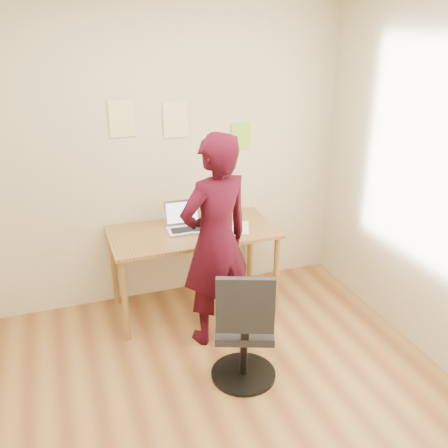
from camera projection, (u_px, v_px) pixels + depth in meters
name	position (u px, v px, depth m)	size (l,w,h in m)	color
room	(214.00, 228.00, 2.69)	(3.58, 3.58, 2.78)	brown
desk	(193.00, 240.00, 4.24)	(1.40, 0.70, 0.74)	olive
laptop	(184.00, 223.00, 4.24)	(0.32, 0.29, 0.22)	#B9B9C1
paper_sheet	(237.00, 227.00, 4.28)	(0.20, 0.29, 0.00)	white
phone	(226.00, 235.00, 4.11)	(0.11, 0.14, 0.01)	black
wall_note_left	(122.00, 118.00, 4.03)	(0.21, 0.00, 0.30)	#EBD88D
wall_note_mid	(176.00, 119.00, 4.18)	(0.21, 0.00, 0.30)	#EBD88D
wall_note_right	(241.00, 136.00, 4.44)	(0.18, 0.00, 0.24)	#89CA2D
office_chair	(244.00, 335.00, 3.42)	(0.51, 0.52, 0.90)	black
person	(216.00, 242.00, 3.77)	(0.61, 0.40, 1.68)	black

